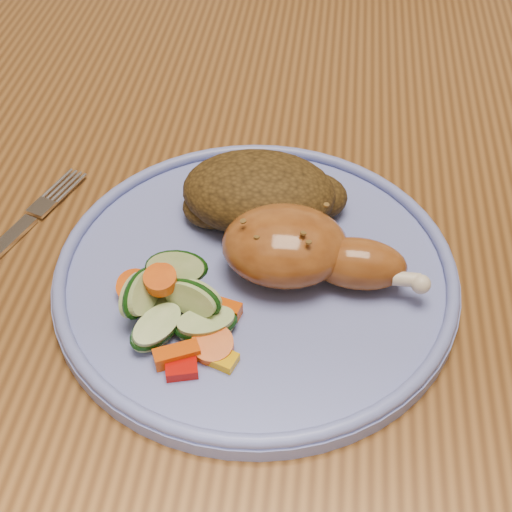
% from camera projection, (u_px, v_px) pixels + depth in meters
% --- Properties ---
extents(dining_table, '(0.90, 1.40, 0.75)m').
position_uv_depth(dining_table, '(348.00, 271.00, 0.67)').
color(dining_table, brown).
rests_on(dining_table, ground).
extents(chair_far, '(0.42, 0.42, 0.91)m').
position_uv_depth(chair_far, '(348.00, 78.00, 1.23)').
color(chair_far, '#4C2D16').
rests_on(chair_far, ground).
extents(plate, '(0.31, 0.31, 0.01)m').
position_uv_depth(plate, '(256.00, 275.00, 0.54)').
color(plate, '#6774BF').
rests_on(plate, dining_table).
extents(plate_rim, '(0.30, 0.30, 0.01)m').
position_uv_depth(plate_rim, '(256.00, 265.00, 0.54)').
color(plate_rim, '#6774BF').
rests_on(plate_rim, plate).
extents(chicken_leg, '(0.16, 0.08, 0.05)m').
position_uv_depth(chicken_leg, '(302.00, 250.00, 0.52)').
color(chicken_leg, brown).
rests_on(chicken_leg, plate).
extents(rice_pilaf, '(0.13, 0.09, 0.05)m').
position_uv_depth(rice_pilaf, '(262.00, 194.00, 0.57)').
color(rice_pilaf, '#442F11').
rests_on(rice_pilaf, plate).
extents(vegetable_pile, '(0.10, 0.10, 0.05)m').
position_uv_depth(vegetable_pile, '(171.00, 305.00, 0.50)').
color(vegetable_pile, '#A50A05').
rests_on(vegetable_pile, plate).
extents(fork, '(0.07, 0.15, 0.00)m').
position_uv_depth(fork, '(7.00, 241.00, 0.57)').
color(fork, silver).
rests_on(fork, dining_table).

